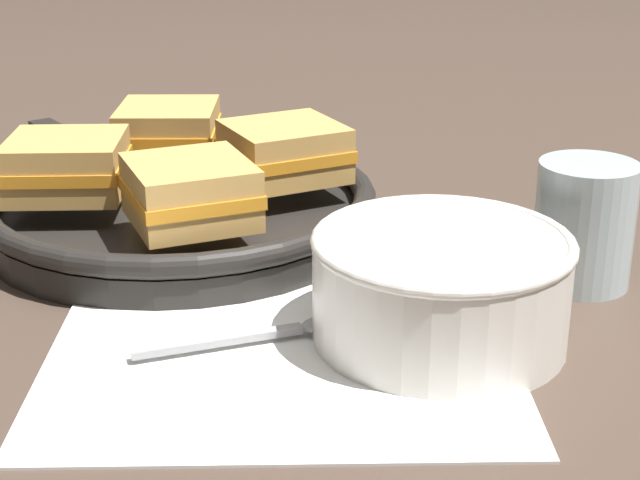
{
  "coord_description": "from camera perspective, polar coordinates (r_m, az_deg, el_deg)",
  "views": [
    {
      "loc": [
        0.13,
        -0.61,
        0.3
      ],
      "look_at": [
        0.01,
        0.03,
        0.04
      ],
      "focal_mm": 55.0,
      "sensor_mm": 36.0,
      "label": 1
    }
  ],
  "objects": [
    {
      "name": "ground_plane",
      "position": [
        0.69,
        -0.98,
        -3.87
      ],
      "size": [
        4.0,
        4.0,
        0.0
      ],
      "primitive_type": "plane",
      "color": "#47382D"
    },
    {
      "name": "napkin",
      "position": [
        0.63,
        -2.07,
        -6.48
      ],
      "size": [
        0.34,
        0.31,
        0.0
      ],
      "color": "white",
      "rests_on": "ground_plane"
    },
    {
      "name": "soup_bowl",
      "position": [
        0.63,
        7.05,
        -2.42
      ],
      "size": [
        0.17,
        0.17,
        0.07
      ],
      "color": "silver",
      "rests_on": "ground_plane"
    },
    {
      "name": "spoon",
      "position": [
        0.65,
        -0.79,
        -5.1
      ],
      "size": [
        0.15,
        0.1,
        0.01
      ],
      "rotation": [
        0.0,
        0.0,
        0.52
      ],
      "color": "#9E9EA3",
      "rests_on": "napkin"
    },
    {
      "name": "skillet",
      "position": [
        0.83,
        -8.17,
        1.88
      ],
      "size": [
        0.39,
        0.38,
        0.04
      ],
      "color": "black",
      "rests_on": "ground_plane"
    },
    {
      "name": "sandwich_near_left",
      "position": [
        0.83,
        -2.09,
        5.18
      ],
      "size": [
        0.13,
        0.13,
        0.05
      ],
      "rotation": [
        0.0,
        0.0,
        2.22
      ],
      "color": "tan",
      "rests_on": "skillet"
    },
    {
      "name": "sandwich_near_right",
      "position": [
        0.9,
        -8.82,
        6.3
      ],
      "size": [
        0.1,
        0.11,
        0.05
      ],
      "rotation": [
        0.0,
        0.0,
        3.33
      ],
      "color": "tan",
      "rests_on": "skillet"
    },
    {
      "name": "sandwich_far_left",
      "position": [
        0.81,
        -14.52,
        4.21
      ],
      "size": [
        0.11,
        0.11,
        0.05
      ],
      "rotation": [
        0.0,
        0.0,
        4.93
      ],
      "color": "tan",
      "rests_on": "skillet"
    },
    {
      "name": "sandwich_far_right",
      "position": [
        0.73,
        -7.56,
        2.79
      ],
      "size": [
        0.12,
        0.13,
        0.05
      ],
      "rotation": [
        0.0,
        0.0,
        6.86
      ],
      "color": "tan",
      "rests_on": "skillet"
    },
    {
      "name": "drinking_glass",
      "position": [
        0.74,
        15.11,
        0.9
      ],
      "size": [
        0.07,
        0.07,
        0.09
      ],
      "color": "silver",
      "rests_on": "ground_plane"
    }
  ]
}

